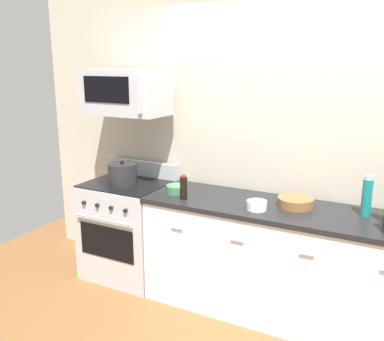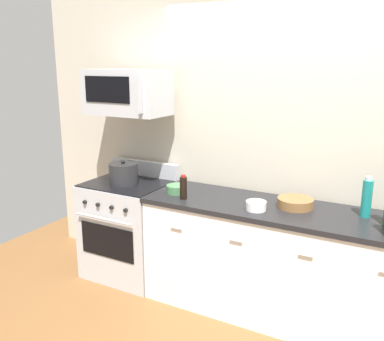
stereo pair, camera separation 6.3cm
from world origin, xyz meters
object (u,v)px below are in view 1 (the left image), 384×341
bottle_soy_sauce_dark (184,188)px  bowl_wooden_salad (296,202)px  bowl_green_glaze (177,189)px  bowl_white_ceramic (257,205)px  microwave (126,92)px  bottle_sparkling_teal (367,197)px  stockpot (123,174)px  range_oven (128,228)px

bottle_soy_sauce_dark → bowl_wooden_salad: size_ratio=0.73×
bottle_soy_sauce_dark → bowl_green_glaze: size_ratio=1.13×
bowl_white_ceramic → bowl_wooden_salad: (0.24, 0.21, 0.00)m
bottle_soy_sauce_dark → bowl_green_glaze: (-0.13, 0.12, -0.06)m
microwave → bowl_white_ceramic: (1.32, -0.19, -0.79)m
bottle_sparkling_teal → bowl_wooden_salad: bottle_sparkling_teal is taller
bowl_green_glaze → stockpot: bearing=-179.7°
range_oven → stockpot: bearing=-90.0°
bottle_soy_sauce_dark → stockpot: bearing=170.7°
stockpot → bowl_wooden_salad: bearing=4.3°
range_oven → bottle_sparkling_teal: bearing=2.8°
bottle_sparkling_teal → bowl_wooden_salad: bearing=-175.8°
bottle_sparkling_teal → bottle_soy_sauce_dark: bottle_sparkling_teal is taller
range_oven → bowl_white_ceramic: 1.41m
bowl_green_glaze → bowl_wooden_salad: size_ratio=0.65×
range_oven → bowl_green_glaze: (0.57, -0.05, 0.49)m
bottle_soy_sauce_dark → bottle_sparkling_teal: bearing=11.2°
microwave → bottle_sparkling_teal: bearing=1.6°
range_oven → microwave: 1.28m
range_oven → bowl_green_glaze: size_ratio=5.96×
microwave → bowl_white_ceramic: size_ratio=4.83×
microwave → bottle_soy_sauce_dark: microwave is taller
bowl_wooden_salad → microwave: bearing=-179.3°
bottle_soy_sauce_dark → range_oven: bearing=166.5°
microwave → bowl_wooden_salad: 1.75m
bottle_soy_sauce_dark → bowl_green_glaze: bottle_soy_sauce_dark is taller
bowl_white_ceramic → bowl_wooden_salad: size_ratio=0.56×
bowl_green_glaze → bottle_soy_sauce_dark: bearing=-41.3°
bottle_sparkling_teal → bowl_green_glaze: size_ratio=1.68×
microwave → stockpot: (-0.00, -0.10, -0.73)m
bowl_wooden_salad → bottle_sparkling_teal: bearing=4.2°
bowl_white_ceramic → bottle_soy_sauce_dark: bearing=-177.5°
range_oven → bowl_green_glaze: 0.75m
bottle_sparkling_teal → bowl_white_ceramic: (-0.75, -0.24, -0.11)m
range_oven → bottle_soy_sauce_dark: (0.70, -0.17, 0.55)m
bottle_soy_sauce_dark → bowl_wooden_salad: 0.90m
range_oven → bowl_white_ceramic: (1.32, -0.14, 0.49)m
range_oven → bowl_wooden_salad: (1.56, 0.06, 0.49)m
bowl_green_glaze → bowl_wooden_salad: (1.00, 0.12, 0.00)m
microwave → bottle_sparkling_teal: (2.07, 0.06, -0.69)m
microwave → stockpot: microwave is taller
bowl_white_ceramic → bottle_sparkling_teal: bearing=18.0°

